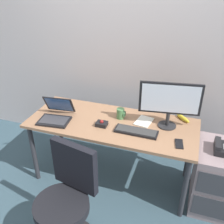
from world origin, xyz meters
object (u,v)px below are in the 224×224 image
at_px(banana, 183,118).
at_px(monitor_main, 170,101).
at_px(desk_phone, 223,148).
at_px(coffee_mug, 121,114).
at_px(file_cabinet, 216,178).
at_px(laptop, 56,115).
at_px(trackball_mouse, 102,124).
at_px(paper_notepad, 144,121).
at_px(cell_phone, 179,144).
at_px(keyboard, 136,131).
at_px(office_chair, 67,205).

bearing_deg(banana, monitor_main, -128.27).
height_order(desk_phone, coffee_mug, coffee_mug).
distance_m(file_cabinet, laptop, 1.70).
relative_size(laptop, trackball_mouse, 3.27).
bearing_deg(desk_phone, coffee_mug, 171.15).
bearing_deg(paper_notepad, banana, 24.96).
height_order(coffee_mug, cell_phone, coffee_mug).
xyz_separation_m(file_cabinet, coffee_mug, (-1.01, 0.14, 0.46)).
height_order(monitor_main, trackball_mouse, monitor_main).
bearing_deg(keyboard, monitor_main, 38.76).
distance_m(paper_notepad, cell_phone, 0.47).
bearing_deg(cell_phone, paper_notepad, 135.02).
height_order(file_cabinet, paper_notepad, paper_notepad).
xyz_separation_m(file_cabinet, keyboard, (-0.80, -0.07, 0.41)).
distance_m(file_cabinet, office_chair, 1.43).
height_order(office_chair, keyboard, office_chair).
distance_m(office_chair, trackball_mouse, 0.83).
height_order(monitor_main, laptop, monitor_main).
bearing_deg(office_chair, monitor_main, 56.74).
xyz_separation_m(desk_phone, keyboard, (-0.79, -0.05, 0.04)).
bearing_deg(file_cabinet, keyboard, -175.02).
distance_m(office_chair, banana, 1.41).
bearing_deg(banana, trackball_mouse, -153.40).
distance_m(desk_phone, trackball_mouse, 1.14).
relative_size(desk_phone, coffee_mug, 1.82).
bearing_deg(banana, keyboard, -136.05).
distance_m(monitor_main, coffee_mug, 0.53).
distance_m(desk_phone, keyboard, 0.79).
xyz_separation_m(trackball_mouse, coffee_mug, (0.14, 0.20, 0.03)).
distance_m(file_cabinet, cell_phone, 0.58).
bearing_deg(desk_phone, cell_phone, -163.44).
bearing_deg(desk_phone, trackball_mouse, -177.76).
bearing_deg(coffee_mug, monitor_main, 0.04).
xyz_separation_m(desk_phone, office_chair, (-1.16, -0.81, -0.27)).
distance_m(desk_phone, office_chair, 1.44).
bearing_deg(trackball_mouse, laptop, -176.95).
xyz_separation_m(monitor_main, banana, (0.14, 0.18, -0.26)).
bearing_deg(banana, coffee_mug, -164.09).
xyz_separation_m(keyboard, cell_phone, (0.41, -0.06, -0.01)).
bearing_deg(monitor_main, cell_phone, -61.44).
xyz_separation_m(file_cabinet, banana, (-0.40, 0.32, 0.42)).
height_order(laptop, paper_notepad, laptop).
relative_size(file_cabinet, office_chair, 0.71).
xyz_separation_m(trackball_mouse, paper_notepad, (0.38, 0.20, -0.02)).
relative_size(desk_phone, monitor_main, 0.35).
distance_m(desk_phone, paper_notepad, 0.78).
distance_m(desk_phone, cell_phone, 0.40).
xyz_separation_m(monitor_main, cell_phone, (0.15, -0.27, -0.27)).
height_order(paper_notepad, banana, banana).
relative_size(laptop, banana, 1.89).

